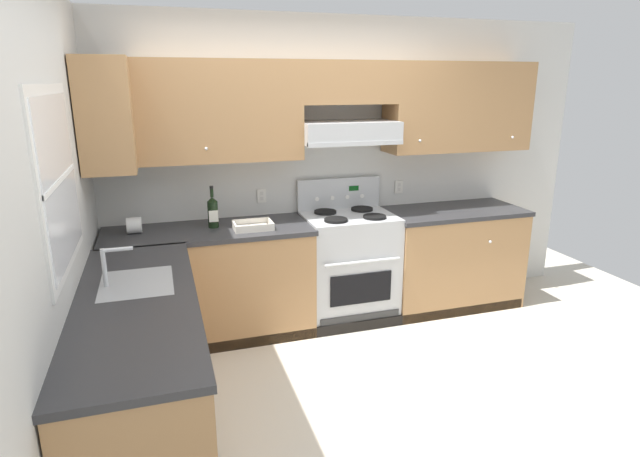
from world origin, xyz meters
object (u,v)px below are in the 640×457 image
Objects in this scene: stove at (349,266)px; bowl at (253,226)px; wine_bottle at (213,211)px; paper_towel_roll at (134,225)px.

bowl is (-0.84, -0.10, 0.45)m from stove.
bowl is at bearing -25.27° from wine_bottle.
stove reaches higher than bowl.
bowl is at bearing -173.08° from stove.
wine_bottle is 0.59m from paper_towel_roll.
wine_bottle is 2.73× the size of paper_towel_roll.
bowl is at bearing -9.99° from paper_towel_roll.
wine_bottle is at bearing -1.81° from paper_towel_roll.
bowl is (0.29, -0.14, -0.11)m from wine_bottle.
stove is at bearing 6.92° from bowl.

